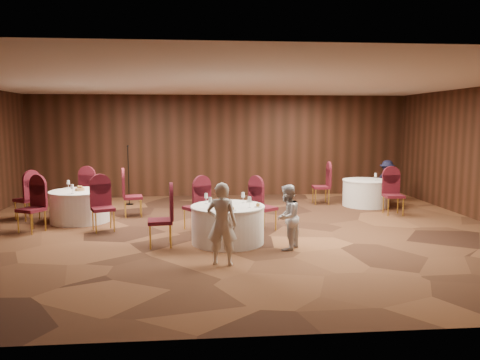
{
  "coord_description": "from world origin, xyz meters",
  "views": [
    {
      "loc": [
        -0.7,
        -9.91,
        2.39
      ],
      "look_at": [
        0.2,
        0.2,
        1.1
      ],
      "focal_mm": 35.0,
      "sensor_mm": 36.0,
      "label": 1
    }
  ],
  "objects": [
    {
      "name": "ground",
      "position": [
        0.0,
        0.0,
        0.0
      ],
      "size": [
        12.0,
        12.0,
        0.0
      ],
      "primitive_type": "plane",
      "color": "black",
      "rests_on": "ground"
    },
    {
      "name": "room_shell",
      "position": [
        0.0,
        0.0,
        1.96
      ],
      "size": [
        12.0,
        12.0,
        12.0
      ],
      "color": "silver",
      "rests_on": "ground"
    },
    {
      "name": "table_main",
      "position": [
        -0.14,
        -0.93,
        0.38
      ],
      "size": [
        1.44,
        1.44,
        0.74
      ],
      "color": "white",
      "rests_on": "ground"
    },
    {
      "name": "table_left",
      "position": [
        -3.52,
        1.35,
        0.38
      ],
      "size": [
        1.42,
        1.42,
        0.74
      ],
      "color": "white",
      "rests_on": "ground"
    },
    {
      "name": "table_right",
      "position": [
        4.0,
        2.75,
        0.38
      ],
      "size": [
        1.32,
        1.32,
        0.74
      ],
      "color": "white",
      "rests_on": "ground"
    },
    {
      "name": "chairs_main",
      "position": [
        -0.5,
        -0.26,
        0.5
      ],
      "size": [
        2.8,
        1.97,
        1.0
      ],
      "color": "#440D1A",
      "rests_on": "ground"
    },
    {
      "name": "chairs_left",
      "position": [
        -3.57,
        1.36,
        0.5
      ],
      "size": [
        3.17,
        2.98,
        1.0
      ],
      "color": "#440D1A",
      "rests_on": "ground"
    },
    {
      "name": "chairs_right",
      "position": [
        3.53,
        2.32,
        0.5
      ],
      "size": [
        1.98,
        2.27,
        1.0
      ],
      "color": "#440D1A",
      "rests_on": "ground"
    },
    {
      "name": "tabletop_main",
      "position": [
        0.01,
        -1.04,
        0.84
      ],
      "size": [
        1.1,
        1.02,
        0.22
      ],
      "color": "silver",
      "rests_on": "table_main"
    },
    {
      "name": "tabletop_left",
      "position": [
        -3.51,
        1.35,
        0.82
      ],
      "size": [
        0.89,
        0.86,
        0.22
      ],
      "color": "silver",
      "rests_on": "table_left"
    },
    {
      "name": "tabletop_right",
      "position": [
        4.18,
        2.54,
        0.9
      ],
      "size": [
        0.08,
        0.08,
        0.22
      ],
      "color": "silver",
      "rests_on": "table_right"
    },
    {
      "name": "mic_stand",
      "position": [
        -2.7,
        3.56,
        0.5
      ],
      "size": [
        0.24,
        0.24,
        1.7
      ],
      "color": "black",
      "rests_on": "ground"
    },
    {
      "name": "woman_a",
      "position": [
        -0.33,
        -2.35,
        0.7
      ],
      "size": [
        0.57,
        0.44,
        1.39
      ],
      "primitive_type": "imported",
      "rotation": [
        0.0,
        0.0,
        2.91
      ],
      "color": "silver",
      "rests_on": "ground"
    },
    {
      "name": "woman_b",
      "position": [
        0.93,
        -1.51,
        0.61
      ],
      "size": [
        0.71,
        0.75,
        1.22
      ],
      "primitive_type": "imported",
      "rotation": [
        0.0,
        0.0,
        4.13
      ],
      "color": "silver",
      "rests_on": "ground"
    },
    {
      "name": "man_c",
      "position": [
        4.88,
        3.42,
        0.61
      ],
      "size": [
        0.91,
        0.84,
        1.23
      ],
      "primitive_type": "imported",
      "rotation": [
        0.0,
        0.0,
        5.65
      ],
      "color": "black",
      "rests_on": "ground"
    }
  ]
}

